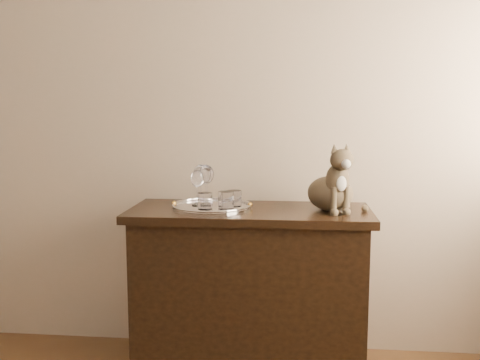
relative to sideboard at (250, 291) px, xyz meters
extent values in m
cube|color=tan|center=(-0.60, 0.31, 0.93)|extent=(4.00, 0.10, 2.70)
cylinder|color=silver|center=(-0.19, 0.03, 0.43)|extent=(0.40, 0.40, 0.01)
cylinder|color=silver|center=(-0.11, -0.06, 0.48)|extent=(0.08, 0.08, 0.09)
cylinder|color=silver|center=(-0.21, -0.07, 0.47)|extent=(0.07, 0.07, 0.08)
cylinder|color=silver|center=(-0.08, 0.02, 0.47)|extent=(0.07, 0.07, 0.08)
camera|label=1|loc=(0.22, -2.61, 0.93)|focal=40.00mm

